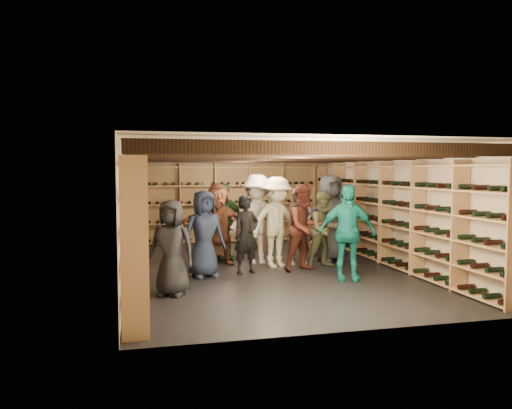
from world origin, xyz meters
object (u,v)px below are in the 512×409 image
object	(u,v)px
crate_stack_right	(255,241)
person_3	(277,222)
person_8	(305,227)
person_0	(171,248)
crate_loose	(311,245)
person_10	(224,222)
person_5	(218,224)
person_12	(330,218)
person_4	(347,233)
person_6	(204,234)
person_2	(325,230)
person_7	(300,226)
person_9	(257,219)
crate_stack_left	(216,244)
person_1	(246,235)
person_11	(332,217)

from	to	relation	value
crate_stack_right	person_3	world-z (taller)	person_3
crate_stack_right	person_8	bearing A→B (deg)	-79.60
person_0	person_8	world-z (taller)	person_8
crate_loose	person_10	world-z (taller)	person_10
person_5	person_10	size ratio (longest dim) A/B	1.01
person_0	person_12	xyz separation A→B (m)	(3.55, 2.18, 0.18)
person_4	person_6	world-z (taller)	person_4
person_2	crate_stack_right	bearing A→B (deg)	106.01
person_3	person_7	bearing A→B (deg)	-2.30
person_4	person_9	distance (m)	2.28
crate_stack_left	person_3	distance (m)	1.67
person_0	person_1	xyz separation A→B (m)	(1.51, 1.35, -0.01)
crate_stack_left	person_7	size ratio (longest dim) A/B	0.42
crate_stack_left	person_8	xyz separation A→B (m)	(1.50, -1.63, 0.51)
crate_loose	person_1	size ratio (longest dim) A/B	0.33
person_0	person_10	bearing A→B (deg)	88.88
person_0	person_10	xyz separation A→B (m)	(1.33, 2.86, 0.09)
crate_stack_left	person_11	xyz separation A→B (m)	(2.74, 0.00, 0.54)
person_3	crate_stack_right	bearing A→B (deg)	75.47
crate_stack_right	person_0	world-z (taller)	person_0
person_7	person_9	size ratio (longest dim) A/B	0.85
person_8	person_9	bearing A→B (deg)	110.87
person_9	crate_stack_left	bearing A→B (deg)	140.09
person_0	person_6	xyz separation A→B (m)	(0.68, 1.22, 0.05)
person_7	person_9	bearing A→B (deg)	156.55
crate_stack_left	person_7	xyz separation A→B (m)	(1.61, -1.02, 0.46)
person_0	person_7	xyz separation A→B (m)	(2.79, 1.96, 0.04)
person_5	person_11	distance (m)	2.87
crate_stack_right	person_4	distance (m)	3.55
crate_stack_left	person_7	distance (m)	1.96
person_6	person_7	xyz separation A→B (m)	(2.11, 0.75, -0.00)
person_8	person_4	bearing A→B (deg)	-82.76
crate_stack_right	person_8	xyz separation A→B (m)	(0.44, -2.38, 0.60)
person_7	person_3	bearing A→B (deg)	-168.96
person_3	person_0	bearing A→B (deg)	-155.41
person_0	person_6	distance (m)	1.40
crate_stack_left	person_8	distance (m)	2.27
person_4	person_7	bearing A→B (deg)	114.39
crate_stack_right	person_7	size ratio (longest dim) A/B	0.37
person_5	person_6	world-z (taller)	person_5
person_10	person_11	distance (m)	2.60
person_5	person_12	xyz separation A→B (m)	(2.42, -0.16, 0.08)
person_12	person_3	bearing A→B (deg)	177.64
person_0	person_4	bearing A→B (deg)	30.15
crate_loose	person_2	xyz separation A→B (m)	(-0.57, -2.38, 0.68)
person_4	person_10	world-z (taller)	person_4
crate_stack_right	person_7	bearing A→B (deg)	-72.95
person_2	person_11	xyz separation A→B (m)	(0.73, 1.39, 0.11)
person_12	person_10	bearing A→B (deg)	146.10
person_1	person_7	distance (m)	1.42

